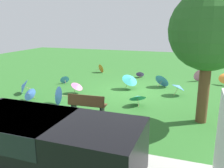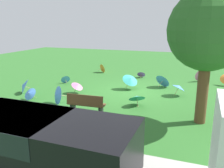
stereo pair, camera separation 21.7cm
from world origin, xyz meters
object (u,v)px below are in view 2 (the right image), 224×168
at_px(van_dark, 39,141).
at_px(parasol_pink_1, 201,75).
at_px(parasol_blue_3, 24,86).
at_px(parasol_teal_1, 130,79).
at_px(parasol_purple_2, 141,74).
at_px(parasol_blue_4, 29,94).
at_px(parasol_blue_1, 179,87).
at_px(parasol_blue_5, 65,79).
at_px(parasol_orange_0, 103,68).
at_px(shade_tree, 208,31).
at_px(parasol_blue_0, 163,80).
at_px(park_bench, 86,104).
at_px(parasol_blue_2, 56,95).
at_px(parasol_teal_0, 137,97).
at_px(parasol_pink_2, 77,85).

relative_size(van_dark, parasol_pink_1, 4.90).
xyz_separation_m(parasol_blue_3, parasol_teal_1, (-5.28, -2.78, 0.18)).
relative_size(parasol_purple_2, parasol_teal_1, 0.50).
height_order(van_dark, parasol_blue_4, van_dark).
relative_size(parasol_blue_1, parasol_blue_5, 1.52).
bearing_deg(parasol_orange_0, shade_tree, 132.96).
bearing_deg(parasol_blue_4, parasol_blue_0, -141.22).
relative_size(park_bench, parasol_blue_2, 1.76).
height_order(parasol_orange_0, parasol_pink_1, parasol_pink_1).
relative_size(parasol_teal_1, parasol_blue_5, 1.84).
relative_size(van_dark, parasol_blue_4, 5.94).
height_order(parasol_blue_0, parasol_pink_1, parasol_pink_1).
height_order(parasol_teal_0, parasol_blue_4, parasol_teal_0).
xyz_separation_m(van_dark, parasol_blue_1, (-2.74, -8.20, -0.42)).
height_order(parasol_blue_0, parasol_blue_1, parasol_blue_0).
distance_m(parasol_blue_1, parasol_blue_3, 8.39).
bearing_deg(parasol_purple_2, parasol_teal_0, 101.20).
relative_size(parasol_teal_0, parasol_blue_2, 1.11).
height_order(van_dark, parasol_blue_2, van_dark).
bearing_deg(park_bench, van_dark, 99.61).
bearing_deg(parasol_purple_2, parasol_blue_3, 49.67).
xyz_separation_m(park_bench, parasol_blue_5, (3.65, -4.47, -0.19)).
bearing_deg(parasol_blue_5, parasol_pink_1, -156.63).
bearing_deg(shade_tree, parasol_blue_1, -71.98).
bearing_deg(park_bench, parasol_purple_2, -94.10).
bearing_deg(parasol_blue_3, parasol_blue_4, 141.19).
height_order(parasol_teal_0, parasol_teal_1, parasol_teal_1).
relative_size(shade_tree, parasol_pink_2, 6.48).
relative_size(parasol_teal_0, parasol_pink_1, 1.08).
bearing_deg(parasol_teal_1, parasol_blue_4, 40.37).
bearing_deg(van_dark, parasol_blue_1, -108.50).
relative_size(parasol_pink_2, parasol_blue_5, 1.14).
bearing_deg(parasol_blue_3, parasol_purple_2, -130.33).
relative_size(shade_tree, parasol_orange_0, 7.04).
bearing_deg(van_dark, parasol_teal_0, -99.94).
height_order(parasol_blue_4, parasol_teal_1, parasol_teal_1).
height_order(parasol_pink_1, parasol_teal_1, parasol_teal_1).
height_order(parasol_pink_2, parasol_blue_5, parasol_pink_2).
bearing_deg(parasol_blue_5, parasol_teal_1, 179.97).
relative_size(park_bench, parasol_orange_0, 2.29).
bearing_deg(parasol_blue_3, parasol_teal_0, -178.46).
xyz_separation_m(parasol_teal_0, parasol_pink_2, (3.55, -0.85, 0.05)).
bearing_deg(parasol_pink_1, parasol_orange_0, -4.15).
xyz_separation_m(parasol_blue_2, parasol_blue_4, (1.66, -0.12, -0.12)).
bearing_deg(shade_tree, parasol_pink_2, -16.78).
height_order(park_bench, parasol_teal_1, parasol_teal_1).
relative_size(van_dark, parasol_purple_2, 7.39).
xyz_separation_m(parasol_blue_2, parasol_blue_3, (2.69, -0.95, -0.02)).
distance_m(parasol_blue_3, parasol_pink_2, 2.95).
distance_m(parasol_blue_3, parasol_purple_2, 7.96).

